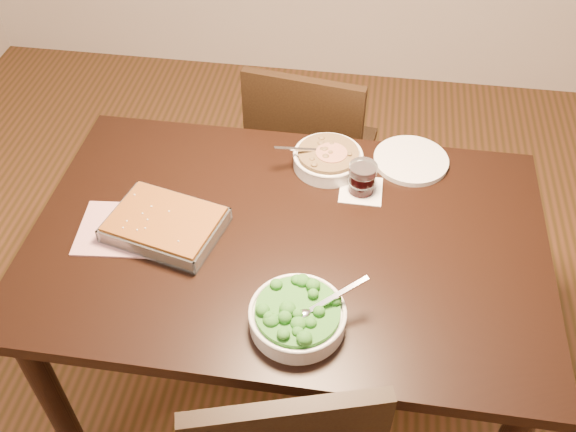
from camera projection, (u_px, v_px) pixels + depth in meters
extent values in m
plane|color=#3F2C12|center=(288.00, 380.00, 2.27)|extent=(4.00, 4.00, 0.00)
cube|color=black|center=(288.00, 241.00, 1.75)|extent=(1.40, 0.90, 0.04)
cube|color=black|center=(288.00, 258.00, 1.80)|extent=(1.26, 0.76, 0.08)
cylinder|color=black|center=(54.00, 400.00, 1.83)|extent=(0.07, 0.07, 0.71)
cylinder|color=black|center=(135.00, 218.00, 2.34)|extent=(0.07, 0.07, 0.71)
cylinder|color=black|center=(481.00, 256.00, 2.21)|extent=(0.07, 0.07, 0.71)
cube|color=#9F2D3E|center=(130.00, 229.00, 1.75)|extent=(0.30, 0.23, 0.01)
cube|color=white|center=(361.00, 190.00, 1.87)|extent=(0.12, 0.12, 0.00)
cylinder|color=white|center=(328.00, 161.00, 1.93)|extent=(0.21, 0.21, 0.04)
torus|color=white|center=(328.00, 155.00, 1.92)|extent=(0.21, 0.21, 0.01)
cylinder|color=#34250E|center=(328.00, 154.00, 1.91)|extent=(0.18, 0.18, 0.02)
cube|color=silver|center=(308.00, 154.00, 1.89)|extent=(0.12, 0.07, 0.04)
cylinder|color=maroon|center=(332.00, 153.00, 1.90)|extent=(0.09, 0.09, 0.00)
cylinder|color=white|center=(297.00, 319.00, 1.52)|extent=(0.23, 0.23, 0.04)
torus|color=white|center=(298.00, 312.00, 1.50)|extent=(0.23, 0.23, 0.01)
cylinder|color=#114C13|center=(298.00, 311.00, 1.50)|extent=(0.20, 0.20, 0.02)
cube|color=silver|center=(326.00, 297.00, 1.51)|extent=(0.13, 0.09, 0.05)
cube|color=silver|center=(167.00, 231.00, 1.75)|extent=(0.34, 0.28, 0.01)
cube|color=#57300C|center=(165.00, 224.00, 1.73)|extent=(0.32, 0.26, 0.05)
cube|color=silver|center=(184.00, 200.00, 1.80)|extent=(0.29, 0.08, 0.04)
cube|color=silver|center=(145.00, 252.00, 1.66)|extent=(0.29, 0.08, 0.04)
cube|color=silver|center=(213.00, 240.00, 1.70)|extent=(0.06, 0.21, 0.04)
cube|color=silver|center=(120.00, 211.00, 1.77)|extent=(0.06, 0.21, 0.04)
cylinder|color=black|center=(362.00, 181.00, 1.84)|extent=(0.07, 0.07, 0.07)
cylinder|color=silver|center=(363.00, 169.00, 1.81)|extent=(0.08, 0.08, 0.02)
cylinder|color=silver|center=(411.00, 160.00, 1.95)|extent=(0.23, 0.23, 0.02)
cube|color=black|center=(314.00, 154.00, 2.49)|extent=(0.47, 0.47, 0.04)
cylinder|color=black|center=(364.00, 177.00, 2.73)|extent=(0.04, 0.04, 0.40)
cylinder|color=black|center=(345.00, 235.00, 2.49)|extent=(0.04, 0.04, 0.40)
cylinder|color=black|center=(284.00, 161.00, 2.81)|extent=(0.04, 0.04, 0.40)
cylinder|color=black|center=(258.00, 216.00, 2.57)|extent=(0.04, 0.04, 0.40)
cube|color=black|center=(302.00, 134.00, 2.20)|extent=(0.42, 0.09, 0.44)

